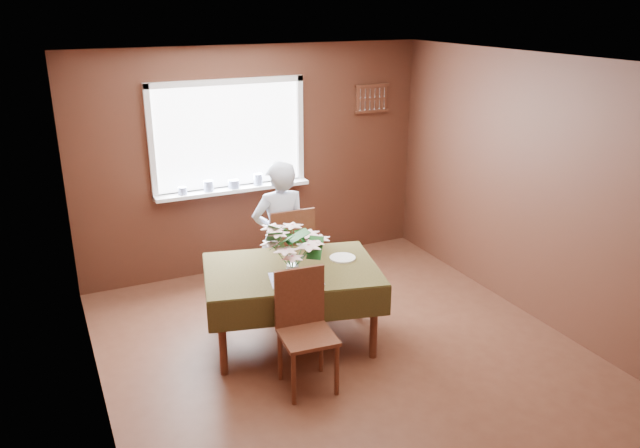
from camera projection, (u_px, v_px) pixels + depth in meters
name	position (u px, v px, depth m)	size (l,w,h in m)	color
floor	(347.00, 356.00, 5.45)	(4.50, 4.50, 0.00)	#4D271A
ceiling	(352.00, 62.00, 4.60)	(4.50, 4.50, 0.00)	white
wall_back	(255.00, 160.00, 6.94)	(4.00, 4.00, 0.00)	brown
wall_front	(558.00, 358.00, 3.11)	(4.00, 4.00, 0.00)	brown
wall_left	(88.00, 263.00, 4.23)	(4.50, 4.50, 0.00)	brown
wall_right	(538.00, 191.00, 5.82)	(4.50, 4.50, 0.00)	brown
window_assembly	(231.00, 155.00, 6.75)	(1.72, 0.20, 1.22)	white
spoon_rack	(372.00, 98.00, 7.29)	(0.44, 0.05, 0.33)	#5A2D1D
dining_table	(292.00, 277.00, 5.47)	(1.70, 1.34, 0.74)	#5A2D1D
chair_far	(289.00, 254.00, 6.17)	(0.46, 0.46, 1.06)	#5A2D1D
chair_near	(304.00, 324.00, 4.92)	(0.44, 0.44, 0.96)	#5A2D1D
seated_woman	(280.00, 237.00, 6.07)	(0.56, 0.37, 1.52)	white
flower_bouquet	(292.00, 246.00, 5.13)	(0.52, 0.52, 0.45)	white
side_plate	(343.00, 258.00, 5.64)	(0.23, 0.23, 0.01)	white
table_knife	(318.00, 276.00, 5.26)	(0.02, 0.20, 0.00)	silver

